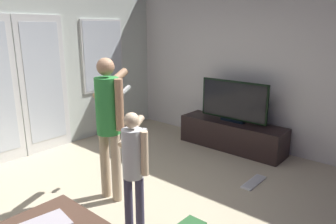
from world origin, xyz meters
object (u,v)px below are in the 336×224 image
object	(u,v)px
person_child	(134,163)
loose_keyboard	(254,182)
flat_screen_tv	(234,101)
tv_stand	(232,135)
person_adult	(109,117)

from	to	relation	value
person_child	loose_keyboard	world-z (taller)	person_child
flat_screen_tv	person_child	bearing A→B (deg)	-170.94
tv_stand	person_adult	distance (m)	2.29
tv_stand	person_adult	world-z (taller)	person_adult
tv_stand	flat_screen_tv	bearing A→B (deg)	114.48
flat_screen_tv	person_adult	bearing A→B (deg)	173.38
flat_screen_tv	person_adult	distance (m)	2.18
person_adult	loose_keyboard	distance (m)	1.91
tv_stand	person_child	world-z (taller)	person_child
person_adult	person_child	size ratio (longest dim) A/B	1.35
loose_keyboard	person_child	bearing A→B (deg)	165.65
flat_screen_tv	person_adult	size ratio (longest dim) A/B	0.71
flat_screen_tv	loose_keyboard	xyz separation A→B (m)	(-0.84, -0.79, -0.74)
flat_screen_tv	tv_stand	bearing A→B (deg)	-65.52
tv_stand	person_child	xyz separation A→B (m)	(-2.42, -0.38, 0.47)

